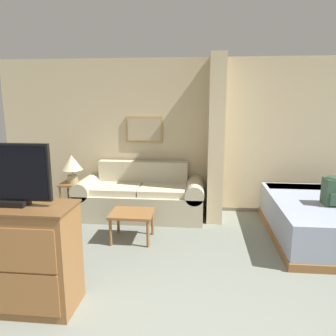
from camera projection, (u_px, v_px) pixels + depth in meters
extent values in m
cube|color=#CCB78E|center=(206.00, 136.00, 5.62)|extent=(7.19, 0.12, 2.60)
cube|color=#70644E|center=(204.00, 208.00, 5.81)|extent=(7.19, 0.02, 0.06)
cube|color=tan|center=(144.00, 130.00, 5.63)|extent=(0.63, 0.02, 0.44)
cube|color=tan|center=(144.00, 130.00, 5.61)|extent=(0.56, 0.01, 0.37)
cube|color=#CCB78E|center=(216.00, 139.00, 5.21)|extent=(0.24, 0.70, 2.60)
cube|color=#B7AD8E|center=(140.00, 204.00, 5.44)|extent=(1.53, 0.84, 0.43)
cube|color=#B7AD8E|center=(143.00, 174.00, 5.66)|extent=(1.53, 0.20, 0.45)
cube|color=#B7AD8E|center=(88.00, 202.00, 5.53)|extent=(0.27, 0.84, 0.43)
cylinder|color=#B7AD8E|center=(87.00, 187.00, 5.48)|extent=(0.30, 0.84, 0.30)
cube|color=#B7AD8E|center=(195.00, 206.00, 5.36)|extent=(0.27, 0.84, 0.43)
cylinder|color=#B7AD8E|center=(195.00, 190.00, 5.30)|extent=(0.30, 0.84, 0.30)
cube|color=beige|center=(117.00, 189.00, 5.38)|extent=(0.75, 0.60, 0.10)
cube|color=beige|center=(163.00, 190.00, 5.30)|extent=(0.75, 0.60, 0.10)
cube|color=brown|center=(132.00, 213.00, 4.50)|extent=(0.58, 0.50, 0.04)
cylinder|color=brown|center=(110.00, 233.00, 4.36)|extent=(0.04, 0.04, 0.37)
cylinder|color=brown|center=(148.00, 234.00, 4.31)|extent=(0.04, 0.04, 0.37)
cylinder|color=brown|center=(118.00, 221.00, 4.77)|extent=(0.04, 0.04, 0.37)
cylinder|color=brown|center=(152.00, 222.00, 4.72)|extent=(0.04, 0.04, 0.37)
cube|color=brown|center=(73.00, 184.00, 5.44)|extent=(0.38, 0.38, 0.04)
cylinder|color=brown|center=(61.00, 203.00, 5.36)|extent=(0.04, 0.04, 0.53)
cylinder|color=brown|center=(80.00, 203.00, 5.33)|extent=(0.04, 0.04, 0.53)
cylinder|color=brown|center=(68.00, 197.00, 5.68)|extent=(0.04, 0.04, 0.53)
cylinder|color=brown|center=(87.00, 197.00, 5.64)|extent=(0.04, 0.04, 0.53)
cylinder|color=tan|center=(73.00, 179.00, 5.43)|extent=(0.17, 0.17, 0.13)
cylinder|color=tan|center=(72.00, 172.00, 5.40)|extent=(0.02, 0.02, 0.09)
cone|color=beige|center=(72.00, 163.00, 5.37)|extent=(0.35, 0.35, 0.25)
cube|color=brown|center=(20.00, 258.00, 3.02)|extent=(1.03, 0.47, 0.98)
cube|color=brown|center=(15.00, 206.00, 2.92)|extent=(1.05, 0.49, 0.02)
cube|color=#946133|center=(2.00, 250.00, 2.75)|extent=(0.93, 0.01, 0.39)
cube|color=#946133|center=(7.00, 294.00, 2.83)|extent=(0.93, 0.01, 0.39)
cube|color=black|center=(14.00, 203.00, 2.91)|extent=(0.24, 0.16, 0.05)
cube|color=black|center=(11.00, 172.00, 2.85)|extent=(0.71, 0.04, 0.51)
cube|color=black|center=(10.00, 173.00, 2.83)|extent=(0.67, 0.01, 0.47)
cube|color=brown|center=(326.00, 235.00, 4.61)|extent=(1.53, 2.03, 0.10)
cube|color=#8993A8|center=(328.00, 217.00, 4.55)|extent=(1.49, 1.99, 0.45)
cube|color=white|center=(311.00, 190.00, 5.27)|extent=(1.37, 0.36, 0.10)
cube|color=#2D4733|center=(336.00, 192.00, 4.33)|extent=(0.31, 0.24, 0.36)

